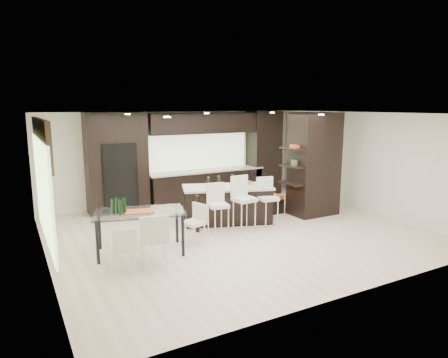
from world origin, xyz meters
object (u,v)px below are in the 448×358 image
stool_left (218,215)px  dining_table (140,232)px  kitchen_island (227,204)px  stool_right (268,207)px  bench (260,206)px  chair_far (123,251)px  stool_mid (244,209)px  floor_vase (309,197)px  chair_near (154,242)px  chair_end (194,226)px

stool_left → dining_table: (-1.86, -0.23, -0.05)m
kitchen_island → stool_right: stool_right is taller
bench → chair_far: bearing=-156.6°
stool_left → dining_table: size_ratio=0.54×
stool_mid → chair_far: bearing=-166.9°
floor_vase → chair_far: floor_vase is taller
kitchen_island → chair_near: 3.12m
stool_mid → dining_table: stool_mid is taller
stool_mid → dining_table: bearing=-179.9°
stool_mid → chair_near: (-2.53, -1.03, -0.05)m
chair_near → chair_far: bearing=-172.0°
stool_mid → stool_right: (0.67, 0.02, -0.04)m
dining_table → stool_left: bearing=21.1°
stool_right → chair_end: (-2.05, -0.23, -0.10)m
floor_vase → chair_near: 4.77m
stool_mid → floor_vase: floor_vase is taller
chair_near → chair_far: size_ratio=1.23×
stool_left → chair_end: bearing=-153.6°
kitchen_island → chair_near: bearing=-125.0°
floor_vase → chair_far: size_ratio=1.39×
bench → chair_end: 2.76m
chair_far → chair_end: (1.69, 0.77, 0.00)m
chair_far → stool_right: bearing=17.7°
stool_left → dining_table: 1.88m
bench → chair_far: 4.62m
chair_far → chair_end: size_ratio=1.00×
dining_table → chair_near: size_ratio=1.85×
floor_vase → dining_table: (-4.62, -0.39, -0.11)m
stool_left → chair_near: (-1.86, -1.05, -0.00)m
chair_near → chair_end: size_ratio=1.22×
stool_right → dining_table: 3.21m
kitchen_island → stool_right: size_ratio=2.28×
chair_end → floor_vase: bearing=-103.4°
stool_right → bench: stool_right is taller
chair_far → chair_near: bearing=-2.2°
stool_mid → chair_end: bearing=-176.0°
stool_right → chair_near: size_ratio=1.02×
kitchen_island → stool_mid: size_ratio=2.12×
stool_right → bench: size_ratio=0.75×
chair_end → stool_mid: bearing=-101.1°
floor_vase → chair_end: (-3.46, -0.39, -0.15)m
stool_right → floor_vase: bearing=15.3°
kitchen_island → chair_near: chair_near is taller
stool_mid → chair_far: size_ratio=1.35×
kitchen_island → chair_far: bearing=-130.7°
dining_table → chair_near: 0.82m
stool_left → chair_near: stool_left is taller
stool_right → floor_vase: floor_vase is taller
kitchen_island → stool_right: 1.03m
kitchen_island → floor_vase: floor_vase is taller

